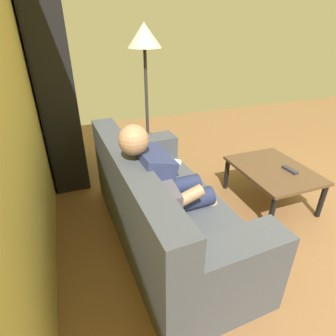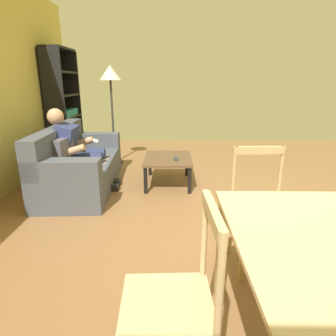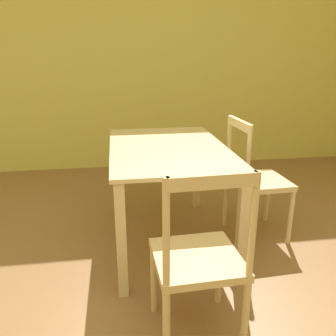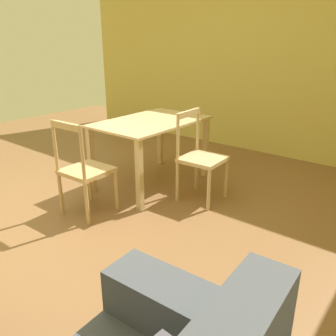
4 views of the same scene
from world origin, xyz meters
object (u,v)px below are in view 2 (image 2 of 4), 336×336
(floor_lamp, at_px, (111,82))
(person_lounging, at_px, (76,149))
(tv_remote, at_px, (176,158))
(bookshelf, at_px, (64,117))
(dining_chair_near_wall, at_px, (174,305))
(couch, at_px, (78,165))
(dining_table, at_px, (332,273))
(coffee_table, at_px, (168,161))
(dining_chair_facing_couch, at_px, (261,213))

(floor_lamp, bearing_deg, person_lounging, 169.11)
(person_lounging, bearing_deg, tv_remote, -85.55)
(person_lounging, relative_size, tv_remote, 6.46)
(bookshelf, bearing_deg, dining_chair_near_wall, -154.57)
(couch, xyz_separation_m, dining_chair_near_wall, (-2.72, -1.31, 0.15))
(couch, xyz_separation_m, floor_lamp, (1.25, -0.26, 1.10))
(dining_table, height_order, dining_chair_near_wall, dining_chair_near_wall)
(person_lounging, relative_size, floor_lamp, 0.65)
(coffee_table, bearing_deg, floor_lamp, 41.86)
(couch, distance_m, floor_lamp, 1.69)
(coffee_table, relative_size, dining_chair_near_wall, 0.90)
(couch, relative_size, coffee_table, 2.26)
(bookshelf, bearing_deg, dining_chair_facing_couch, -140.32)
(couch, height_order, bookshelf, bookshelf)
(bookshelf, xyz_separation_m, dining_table, (-4.22, -2.69, -0.16))
(couch, distance_m, person_lounging, 0.25)
(bookshelf, relative_size, floor_lamp, 1.18)
(floor_lamp, bearing_deg, bookshelf, 75.43)
(coffee_table, xyz_separation_m, dining_chair_near_wall, (-2.87, -0.07, 0.12))
(dining_table, bearing_deg, floor_lamp, 23.61)
(couch, bearing_deg, bookshelf, 24.72)
(person_lounging, distance_m, dining_chair_facing_couch, 2.61)
(couch, relative_size, tv_remote, 11.25)
(tv_remote, relative_size, dining_chair_near_wall, 0.18)
(couch, bearing_deg, dining_chair_near_wall, -154.18)
(coffee_table, bearing_deg, dining_table, -165.35)
(person_lounging, height_order, dining_chair_near_wall, person_lounging)
(couch, height_order, person_lounging, person_lounging)
(dining_chair_near_wall, bearing_deg, dining_table, -90.12)
(dining_chair_near_wall, distance_m, dining_chair_facing_couch, 1.19)
(dining_chair_near_wall, relative_size, floor_lamp, 0.56)
(person_lounging, relative_size, bookshelf, 0.55)
(tv_remote, xyz_separation_m, dining_chair_facing_couch, (-1.80, -0.64, 0.05))
(dining_table, distance_m, dining_chair_near_wall, 0.71)
(tv_remote, relative_size, floor_lamp, 0.10)
(dining_chair_near_wall, height_order, floor_lamp, floor_lamp)
(couch, distance_m, bookshelf, 1.72)
(couch, relative_size, person_lounging, 1.74)
(couch, relative_size, dining_chair_near_wall, 2.03)
(coffee_table, xyz_separation_m, tv_remote, (-0.10, -0.11, 0.06))
(person_lounging, relative_size, coffee_table, 1.29)
(bookshelf, bearing_deg, dining_table, -147.48)
(person_lounging, distance_m, dining_table, 3.33)
(couch, relative_size, dining_table, 1.48)
(coffee_table, relative_size, dining_table, 0.66)
(person_lounging, distance_m, dining_chair_near_wall, 2.97)
(tv_remote, xyz_separation_m, floor_lamp, (1.20, 1.10, 1.01))
(dining_table, bearing_deg, person_lounging, 36.64)
(person_lounging, height_order, tv_remote, person_lounging)
(bookshelf, height_order, floor_lamp, bookshelf)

